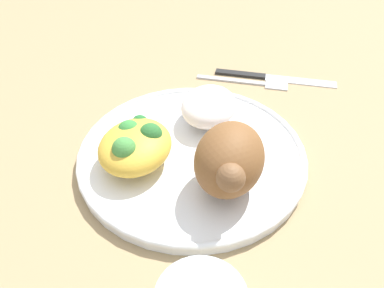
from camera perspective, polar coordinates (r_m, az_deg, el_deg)
ground_plane at (r=0.50m, az=0.00°, el=-2.26°), size 2.00×2.00×0.00m
plate at (r=0.50m, az=0.00°, el=-1.54°), size 0.28×0.28×0.02m
roasted_chicken at (r=0.43m, az=5.28°, el=-2.24°), size 0.10×0.07×0.07m
rice_pile at (r=0.53m, az=1.95°, el=5.41°), size 0.08×0.07×0.04m
mac_cheese_with_broccoli at (r=0.47m, az=-7.97°, el=-0.05°), size 0.10×0.08×0.05m
fork at (r=0.65m, az=7.83°, el=8.69°), size 0.03×0.14×0.01m
knife at (r=0.66m, az=10.18°, el=9.37°), size 0.04×0.19×0.01m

